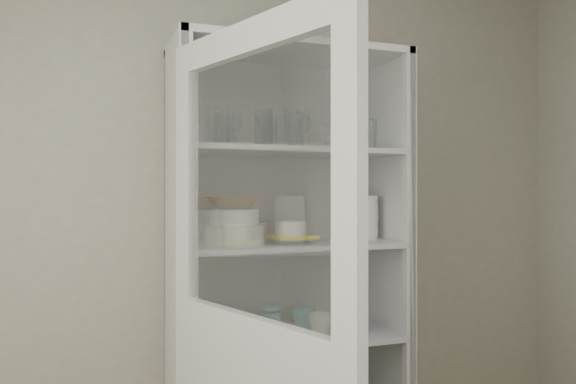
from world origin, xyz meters
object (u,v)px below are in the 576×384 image
object	(u,v)px
goblet_0	(190,127)
grey_bowl_stack	(363,217)
pantry_cabinet	(283,313)
teal_jar	(271,320)
measuring_cups	(271,335)
mug_teal	(304,320)
goblet_1	(235,131)
plate_stack_front	(234,235)
mug_blue	(354,323)
mug_white	(320,325)
terracotta_bowl	(234,202)
yellow_trivet	(291,237)
cream_bowl	(234,217)
goblet_3	(325,136)
goblet_2	(304,132)
glass_platter	(291,240)
white_ramekin	(291,228)
plate_stack_back	(243,232)
white_canister	(233,322)

from	to	relation	value
goblet_0	grey_bowl_stack	size ratio (longest dim) A/B	0.95
pantry_cabinet	teal_jar	bearing A→B (deg)	-162.39
measuring_cups	mug_teal	bearing A→B (deg)	27.98
goblet_1	measuring_cups	distance (m)	0.88
plate_stack_front	mug_blue	size ratio (longest dim) A/B	2.27
mug_white	measuring_cups	xyz separation A→B (m)	(-0.21, 0.01, -0.03)
terracotta_bowl	grey_bowl_stack	xyz separation A→B (m)	(0.63, 0.09, -0.07)
goblet_1	yellow_trivet	size ratio (longest dim) A/B	0.87
mug_teal	mug_white	size ratio (longest dim) A/B	1.02
goblet_0	cream_bowl	world-z (taller)	goblet_0
goblet_0	mug_teal	distance (m)	0.98
goblet_3	measuring_cups	xyz separation A→B (m)	(-0.33, -0.18, -0.85)
goblet_2	goblet_3	world-z (taller)	goblet_2
plate_stack_front	measuring_cups	bearing A→B (deg)	-1.11
grey_bowl_stack	terracotta_bowl	bearing A→B (deg)	-172.19
glass_platter	grey_bowl_stack	size ratio (longest dim) A/B	1.65
goblet_0	plate_stack_front	bearing A→B (deg)	-51.12
goblet_2	cream_bowl	world-z (taller)	goblet_2
yellow_trivet	teal_jar	size ratio (longest dim) A/B	1.65
goblet_0	white_ramekin	world-z (taller)	goblet_0
plate_stack_back	teal_jar	bearing A→B (deg)	-31.78
mug_blue	mug_white	distance (m)	0.17
mug_blue	teal_jar	size ratio (longest dim) A/B	0.99
goblet_1	mug_teal	size ratio (longest dim) A/B	1.51
plate_stack_front	goblet_3	bearing A→B (deg)	20.24
mug_teal	terracotta_bowl	bearing A→B (deg)	-171.29
plate_stack_front	mug_white	xyz separation A→B (m)	(0.37, -0.02, -0.39)
goblet_0	grey_bowl_stack	xyz separation A→B (m)	(0.78, -0.09, -0.39)
plate_stack_back	cream_bowl	size ratio (longest dim) A/B	1.07
cream_bowl	terracotta_bowl	world-z (taller)	terracotta_bowl
yellow_trivet	white_canister	size ratio (longest dim) A/B	1.57
glass_platter	grey_bowl_stack	bearing A→B (deg)	7.52
yellow_trivet	grey_bowl_stack	bearing A→B (deg)	7.52
pantry_cabinet	yellow_trivet	distance (m)	0.36
goblet_2	plate_stack_back	bearing A→B (deg)	-179.62
pantry_cabinet	cream_bowl	xyz separation A→B (m)	(-0.26, -0.13, 0.44)
grey_bowl_stack	measuring_cups	distance (m)	0.68
plate_stack_back	mug_blue	distance (m)	0.63
mug_white	white_canister	world-z (taller)	white_canister
mug_teal	glass_platter	bearing A→B (deg)	-151.90
goblet_1	glass_platter	xyz separation A→B (m)	(0.22, -0.11, -0.47)
plate_stack_back	goblet_0	bearing A→B (deg)	-179.96
plate_stack_front	plate_stack_back	size ratio (longest dim) A/B	1.16
mug_white	white_canister	distance (m)	0.37
goblet_0	goblet_3	xyz separation A→B (m)	(0.63, -0.00, -0.02)
goblet_3	mug_white	world-z (taller)	goblet_3
white_ramekin	plate_stack_front	bearing A→B (deg)	-171.78
mug_teal	white_canister	size ratio (longest dim) A/B	0.91
teal_jar	grey_bowl_stack	bearing A→B (deg)	-3.59
mug_blue	measuring_cups	world-z (taller)	mug_blue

